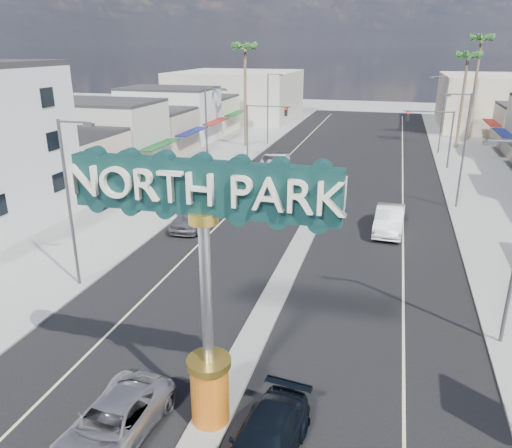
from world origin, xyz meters
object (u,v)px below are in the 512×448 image
Objects in this scene: suv_left at (112,423)px; gateway_sign at (205,268)px; streetlight_r_far at (442,111)px; suv_right at (264,443)px; palm_left_far at (245,52)px; car_parked_left at (193,215)px; traffic_signal_left at (263,121)px; car_parked_right at (389,220)px; city_bus at (271,180)px; streetlight_l_near at (71,197)px; palm_right_mid at (468,60)px; traffic_signal_right at (434,128)px; palm_right_far at (481,45)px; streetlight_l_mid at (208,133)px; streetlight_l_far at (269,105)px; streetlight_r_mid at (462,146)px.

gateway_sign is at bearing 33.12° from suv_left.
streetlight_r_far is 51.98m from suv_right.
palm_left_far is 2.50× the size of car_parked_left.
car_parked_right is (14.68, -20.92, -3.38)m from traffic_signal_left.
palm_left_far reaches higher than car_parked_right.
traffic_signal_left is at bearing 99.75° from city_bus.
palm_right_mid reaches higher than streetlight_l_near.
palm_left_far is 34.35m from car_parked_right.
traffic_signal_right is 0.43× the size of palm_right_far.
suv_right is at bearing -26.90° from gateway_sign.
streetlight_r_far is 36.94m from car_parked_left.
palm_right_mid is (23.43, 26.00, 5.54)m from streetlight_l_mid.
suv_left is at bearing -81.70° from traffic_signal_left.
traffic_signal_right is at bearing 77.67° from gateway_sign.
palm_right_far is 39.72m from city_bus.
streetlight_l_mid is 17.87m from car_parked_right.
streetlight_r_far is (1.25, 8.01, 0.79)m from traffic_signal_right.
car_parked_left is 0.50× the size of city_bus.
palm_right_far reaches higher than palm_right_mid.
streetlight_l_mid is at bearing -82.69° from palm_left_far.
streetlight_l_near and streetlight_r_far have the same top height.
streetlight_l_near is at bearing -90.00° from streetlight_l_mid.
palm_left_far is at bearing 104.46° from city_bus.
gateway_sign is at bearing -69.76° from car_parked_left.
streetlight_r_far reaches higher than suv_left.
palm_right_mid is 33.32m from city_bus.
city_bus is at bearing 72.94° from streetlight_l_near.
traffic_signal_left is at bearing 180.00° from traffic_signal_right.
suv_left is (-17.82, -61.66, -11.67)m from palm_right_far.
streetlight_l_near is 1.00× the size of streetlight_l_mid.
streetlight_l_mid is at bearing -128.48° from palm_right_far.
car_parked_right is (18.50, -26.93, -10.61)m from palm_left_far.
palm_left_far reaches higher than streetlight_l_far.
streetlight_l_far is at bearing -170.31° from palm_right_mid.
traffic_signal_right is 20.59m from palm_right_far.
car_parked_right is at bearing 75.39° from gateway_sign.
streetlight_l_mid is at bearing 107.39° from suv_left.
streetlight_r_mid is at bearing 69.58° from gateway_sign.
car_parked_left is 13.92m from car_parked_right.
suv_left is at bearing -51.74° from streetlight_l_near.
gateway_sign is 27.95m from city_bus.
palm_right_far is 49.02m from car_parked_left.
palm_right_mid is at bearing 9.69° from streetlight_l_far.
traffic_signal_right is at bearing -15.15° from palm_left_far.
streetlight_l_near is 51.92m from palm_right_mid.
palm_right_far is 1.34× the size of city_bus.
traffic_signal_right reaches higher than car_parked_left.
palm_left_far is at bearing -156.80° from palm_right_far.
car_parked_left is at bearing -166.34° from car_parked_right.
palm_left_far is at bearing 105.15° from gateway_sign.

